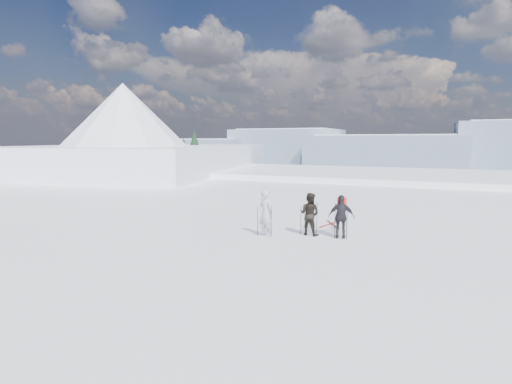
% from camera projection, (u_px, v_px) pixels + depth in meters
% --- Properties ---
extents(lake_basin, '(820.00, 820.00, 71.62)m').
position_uv_depth(lake_basin, '(377.00, 241.00, 40.61)').
color(lake_basin, white).
rests_on(lake_basin, ground).
extents(far_mountain_range, '(770.00, 110.00, 53.00)m').
position_uv_depth(far_mountain_range, '(455.00, 150.00, 415.74)').
color(far_mountain_range, slate).
rests_on(far_mountain_range, ground).
extents(near_ridge, '(31.37, 35.68, 25.62)m').
position_uv_depth(near_ridge, '(158.00, 197.00, 50.05)').
color(near_ridge, white).
rests_on(near_ridge, ground).
extents(skier_grey, '(0.78, 0.66, 1.82)m').
position_uv_depth(skier_grey, '(266.00, 213.00, 15.37)').
color(skier_grey, '#9CA2AA').
rests_on(skier_grey, ground).
extents(skier_dark, '(0.90, 0.76, 1.67)m').
position_uv_depth(skier_dark, '(310.00, 214.00, 15.54)').
color(skier_dark, black).
rests_on(skier_dark, ground).
extents(skier_pack, '(1.02, 0.56, 1.66)m').
position_uv_depth(skier_pack, '(341.00, 217.00, 15.01)').
color(skier_pack, black).
rests_on(skier_pack, ground).
extents(backpack, '(0.38, 0.26, 0.51)m').
position_uv_depth(backpack, '(342.00, 187.00, 15.11)').
color(backpack, red).
rests_on(backpack, skier_pack).
extents(ski_poles, '(3.29, 0.96, 1.34)m').
position_uv_depth(ski_poles, '(305.00, 221.00, 15.26)').
color(ski_poles, black).
rests_on(ski_poles, ground).
extents(skis_loose, '(0.89, 1.66, 0.03)m').
position_uv_depth(skis_loose, '(331.00, 224.00, 17.52)').
color(skis_loose, black).
rests_on(skis_loose, ground).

